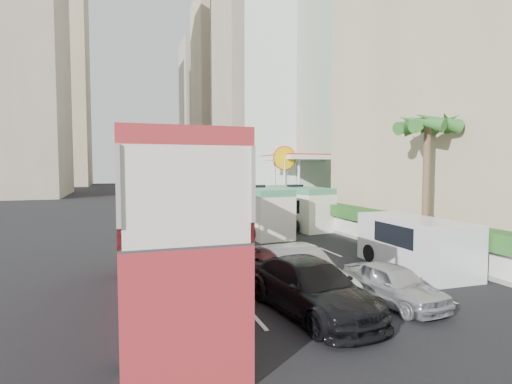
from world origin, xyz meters
name	(u,v)px	position (x,y,z in m)	size (l,w,h in m)	color
ground_plane	(330,285)	(0.00, 0.00, 0.00)	(200.00, 200.00, 0.00)	black
double_decker_bus	(161,224)	(-6.00, 0.00, 2.53)	(2.50, 11.00, 5.06)	#AD292E
car_silver_lane_a	(295,297)	(-1.77, -0.85, 0.00)	(1.74, 4.99, 1.64)	#B1B3B8
car_silver_lane_b	(393,304)	(0.89, -2.39, 0.00)	(1.50, 3.73, 1.27)	#B1B3B8
car_black	(310,313)	(-1.92, -2.27, 0.00)	(2.16, 5.31, 1.54)	black
van_asset	(240,226)	(1.02, 15.12, 0.00)	(2.30, 5.00, 1.39)	silver
minibus_near	(256,210)	(1.13, 11.71, 1.50)	(2.25, 6.75, 2.99)	silver
minibus_far	(295,207)	(4.59, 13.27, 1.45)	(2.18, 6.54, 2.90)	silver
panel_van_near	(414,244)	(4.53, 0.95, 1.07)	(2.15, 5.37, 2.15)	silver
panel_van_far	(242,201)	(3.95, 24.25, 1.04)	(2.08, 5.19, 2.08)	silver
sidewalk	(287,208)	(9.00, 25.00, 0.09)	(6.00, 120.00, 0.18)	#99968C
kerb_wall	(311,216)	(6.20, 14.00, 0.68)	(0.30, 44.00, 1.00)	silver
hedge	(311,204)	(6.20, 14.00, 1.53)	(1.10, 44.00, 0.70)	#2D6626
palm_tree	(426,185)	(7.80, 4.00, 3.38)	(0.36, 0.36, 6.40)	brown
shell_station	(304,183)	(10.00, 23.00, 2.75)	(6.50, 8.00, 5.50)	silver
tower_mid	(262,55)	(18.00, 58.00, 25.00)	(16.00, 16.00, 50.00)	tan
tower_far_a	(225,94)	(17.00, 82.00, 22.00)	(14.00, 14.00, 44.00)	tan
tower_far_b	(206,114)	(17.00, 104.00, 20.00)	(14.00, 14.00, 40.00)	tan
tower_left_b	(50,85)	(-22.00, 90.00, 23.00)	(16.00, 16.00, 46.00)	tan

